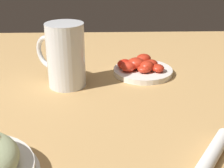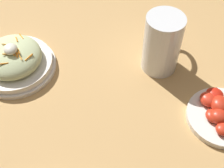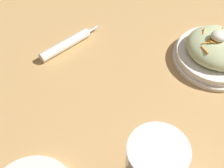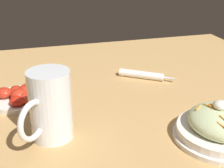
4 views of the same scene
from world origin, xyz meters
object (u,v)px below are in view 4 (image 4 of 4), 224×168
(tomato_plate, at_px, (20,97))
(salad_plate, at_px, (221,126))
(napkin_roll, at_px, (142,75))
(beer_mug, at_px, (50,109))

(tomato_plate, bearing_deg, salad_plate, -125.42)
(salad_plate, bearing_deg, napkin_roll, 6.91)
(beer_mug, bearing_deg, salad_plate, -106.58)
(salad_plate, height_order, napkin_roll, salad_plate)
(beer_mug, relative_size, napkin_roll, 1.01)
(tomato_plate, bearing_deg, beer_mug, -161.00)
(beer_mug, height_order, napkin_roll, beer_mug)
(napkin_roll, height_order, tomato_plate, tomato_plate)
(napkin_roll, bearing_deg, tomato_plate, 100.25)
(napkin_roll, distance_m, tomato_plate, 0.41)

